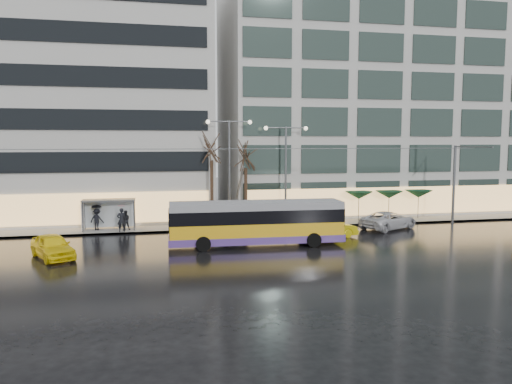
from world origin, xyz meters
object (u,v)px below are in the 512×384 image
object	(u,v)px
bus_shelter	(104,208)
street_lamp_near	(229,157)
trolleybus	(256,224)
taxi_a	(53,246)

from	to	relation	value
bus_shelter	street_lamp_near	xyz separation A→B (m)	(10.38, 0.11, 4.03)
bus_shelter	street_lamp_near	size ratio (longest dim) A/B	0.47
trolleybus	bus_shelter	world-z (taller)	trolleybus
street_lamp_near	taxi_a	xyz separation A→B (m)	(-12.75, -9.32, -5.22)
street_lamp_near	taxi_a	world-z (taller)	street_lamp_near
street_lamp_near	trolleybus	bearing A→B (deg)	-85.48
trolleybus	street_lamp_near	xyz separation A→B (m)	(-0.65, 8.17, 4.45)
bus_shelter	street_lamp_near	bearing A→B (deg)	0.63
taxi_a	bus_shelter	bearing A→B (deg)	48.96
bus_shelter	taxi_a	bearing A→B (deg)	-104.44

